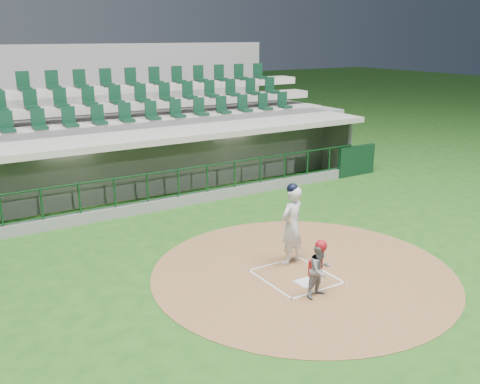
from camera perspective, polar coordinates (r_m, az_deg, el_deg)
name	(u,v)px	position (r m, az deg, el deg)	size (l,w,h in m)	color
ground	(288,272)	(12.93, 5.11, -8.52)	(120.00, 120.00, 0.00)	#1E4D16
dirt_circle	(303,272)	(12.95, 6.72, -8.49)	(7.20, 7.20, 0.01)	brown
home_plate	(306,283)	(12.43, 7.07, -9.56)	(0.43, 0.43, 0.02)	silver
batter_box_chalk	(295,276)	(12.71, 5.93, -8.93)	(1.55, 1.80, 0.01)	silver
dugout_structure	(158,166)	(19.14, -8.72, 2.73)	(16.40, 3.70, 3.00)	slate
seating_deck	(124,140)	(21.81, -12.30, 5.48)	(17.00, 6.72, 5.15)	gray
batter	(292,224)	(13.05, 5.52, -3.43)	(0.95, 0.96, 2.04)	silver
catcher	(320,269)	(11.64, 8.51, -8.10)	(0.65, 0.53, 1.29)	gray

